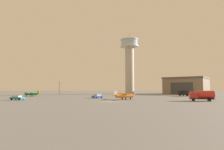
{
  "coord_description": "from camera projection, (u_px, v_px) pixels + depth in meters",
  "views": [
    {
      "loc": [
        2.15,
        -52.04,
        3.62
      ],
      "look_at": [
        -0.15,
        25.4,
        9.08
      ],
      "focal_mm": 30.06,
      "sensor_mm": 36.0,
      "label": 1
    }
  ],
  "objects": [
    {
      "name": "ground_plane",
      "position": [
        110.0,
        101.0,
        51.7
      ],
      "size": [
        400.0,
        400.0,
        0.0
      ],
      "primitive_type": "plane",
      "color": "slate"
    },
    {
      "name": "control_tower",
      "position": [
        129.0,
        60.0,
        119.77
      ],
      "size": [
        11.61,
        11.61,
        38.89
      ],
      "color": "#B2AD9E",
      "rests_on": "ground_plane"
    },
    {
      "name": "hangar",
      "position": [
        187.0,
        86.0,
        118.02
      ],
      "size": [
        32.97,
        33.08,
        10.3
      ],
      "rotation": [
        0.0,
        0.0,
        -2.17
      ],
      "color": "#7A6B56",
      "rests_on": "ground_plane"
    },
    {
      "name": "airplane_orange",
      "position": [
        124.0,
        95.0,
        59.53
      ],
      "size": [
        7.17,
        8.92,
        2.82
      ],
      "rotation": [
        0.0,
        0.0,
        0.53
      ],
      "color": "orange",
      "rests_on": "ground_plane"
    },
    {
      "name": "airplane_green",
      "position": [
        32.0,
        94.0,
        81.99
      ],
      "size": [
        7.01,
        8.91,
        2.64
      ],
      "rotation": [
        0.0,
        0.0,
        3.15
      ],
      "color": "#287A42",
      "rests_on": "ground_plane"
    },
    {
      "name": "truck_box_black",
      "position": [
        186.0,
        93.0,
        85.81
      ],
      "size": [
        5.3,
        6.85,
        2.59
      ],
      "rotation": [
        0.0,
        0.0,
        2.07
      ],
      "color": "#38383D",
      "rests_on": "ground_plane"
    },
    {
      "name": "truck_fuel_tanker_red",
      "position": [
        202.0,
        95.0,
        52.89
      ],
      "size": [
        6.71,
        3.9,
        2.93
      ],
      "rotation": [
        0.0,
        0.0,
        2.94
      ],
      "color": "#38383D",
      "rests_on": "ground_plane"
    },
    {
      "name": "car_blue",
      "position": [
        97.0,
        96.0,
        68.44
      ],
      "size": [
        3.94,
        4.36,
        1.37
      ],
      "rotation": [
        0.0,
        0.0,
        4.05
      ],
      "color": "#2847A8",
      "rests_on": "ground_plane"
    },
    {
      "name": "car_teal",
      "position": [
        17.0,
        98.0,
        57.41
      ],
      "size": [
        4.46,
        2.95,
        1.37
      ],
      "rotation": [
        0.0,
        0.0,
        6.06
      ],
      "color": "teal",
      "rests_on": "ground_plane"
    },
    {
      "name": "light_post_east",
      "position": [
        59.0,
        86.0,
        102.83
      ],
      "size": [
        0.44,
        0.44,
        7.6
      ],
      "color": "#38383D",
      "rests_on": "ground_plane"
    }
  ]
}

